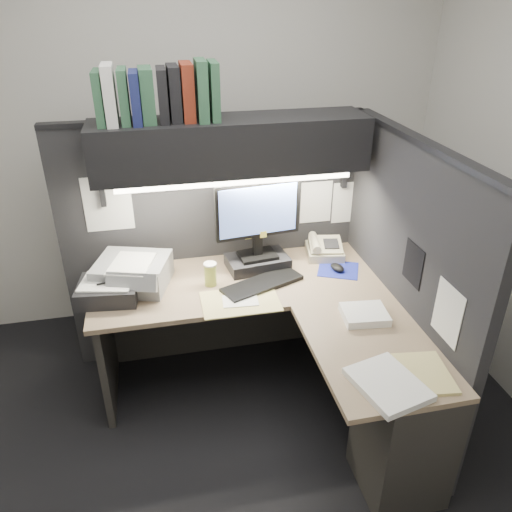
% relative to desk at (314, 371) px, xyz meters
% --- Properties ---
extents(floor, '(3.50, 3.50, 0.00)m').
position_rel_desk_xyz_m(floor, '(-0.43, 0.00, -0.44)').
color(floor, black).
rests_on(floor, ground).
extents(wall_back, '(3.50, 0.04, 2.70)m').
position_rel_desk_xyz_m(wall_back, '(-0.43, 1.50, 0.91)').
color(wall_back, beige).
rests_on(wall_back, floor).
extents(partition_back, '(1.90, 0.06, 1.60)m').
position_rel_desk_xyz_m(partition_back, '(-0.40, 0.93, 0.36)').
color(partition_back, black).
rests_on(partition_back, floor).
extents(partition_right, '(0.06, 1.50, 1.60)m').
position_rel_desk_xyz_m(partition_right, '(0.55, 0.18, 0.36)').
color(partition_right, black).
rests_on(partition_right, floor).
extents(desk, '(1.70, 1.53, 0.73)m').
position_rel_desk_xyz_m(desk, '(0.00, 0.00, 0.00)').
color(desk, '#8C7559').
rests_on(desk, floor).
extents(overhead_shelf, '(1.55, 0.34, 0.30)m').
position_rel_desk_xyz_m(overhead_shelf, '(-0.30, 0.75, 1.06)').
color(overhead_shelf, black).
rests_on(overhead_shelf, partition_back).
extents(task_light_tube, '(1.32, 0.04, 0.04)m').
position_rel_desk_xyz_m(task_light_tube, '(-0.30, 0.61, 0.89)').
color(task_light_tube, white).
rests_on(task_light_tube, overhead_shelf).
extents(monitor, '(0.52, 0.27, 0.56)m').
position_rel_desk_xyz_m(monitor, '(-0.16, 0.69, 0.51)').
color(monitor, black).
rests_on(monitor, desk).
extents(keyboard, '(0.52, 0.34, 0.02)m').
position_rel_desk_xyz_m(keyboard, '(-0.18, 0.47, 0.30)').
color(keyboard, black).
rests_on(keyboard, desk).
extents(mousepad, '(0.31, 0.30, 0.00)m').
position_rel_desk_xyz_m(mousepad, '(0.32, 0.55, 0.29)').
color(mousepad, navy).
rests_on(mousepad, desk).
extents(mouse, '(0.10, 0.12, 0.04)m').
position_rel_desk_xyz_m(mouse, '(0.31, 0.54, 0.31)').
color(mouse, black).
rests_on(mouse, mousepad).
extents(telephone, '(0.27, 0.27, 0.09)m').
position_rel_desk_xyz_m(telephone, '(0.30, 0.75, 0.33)').
color(telephone, '#B1A988').
rests_on(telephone, desk).
extents(coffee_cup, '(0.09, 0.09, 0.13)m').
position_rel_desk_xyz_m(coffee_cup, '(-0.48, 0.55, 0.35)').
color(coffee_cup, '#C9C550').
rests_on(coffee_cup, desk).
extents(printer, '(0.49, 0.45, 0.16)m').
position_rel_desk_xyz_m(printer, '(-0.92, 0.64, 0.37)').
color(printer, gray).
rests_on(printer, desk).
extents(notebook_stack, '(0.36, 0.31, 0.10)m').
position_rel_desk_xyz_m(notebook_stack, '(-1.06, 0.52, 0.34)').
color(notebook_stack, black).
rests_on(notebook_stack, desk).
extents(open_folder, '(0.43, 0.29, 0.01)m').
position_rel_desk_xyz_m(open_folder, '(-0.34, 0.32, 0.29)').
color(open_folder, tan).
rests_on(open_folder, desk).
extents(paper_stack_a, '(0.25, 0.22, 0.04)m').
position_rel_desk_xyz_m(paper_stack_a, '(0.27, 0.03, 0.31)').
color(paper_stack_a, white).
rests_on(paper_stack_a, desk).
extents(paper_stack_b, '(0.33, 0.38, 0.03)m').
position_rel_desk_xyz_m(paper_stack_b, '(0.16, -0.48, 0.30)').
color(paper_stack_b, white).
rests_on(paper_stack_b, desk).
extents(manila_stack, '(0.26, 0.31, 0.02)m').
position_rel_desk_xyz_m(manila_stack, '(0.36, -0.44, 0.30)').
color(manila_stack, tan).
rests_on(manila_stack, desk).
extents(binder_row, '(0.63, 0.25, 0.31)m').
position_rel_desk_xyz_m(binder_row, '(-0.68, 0.75, 1.35)').
color(binder_row, '#285036').
rests_on(binder_row, overhead_shelf).
extents(pinned_papers, '(1.76, 1.31, 0.51)m').
position_rel_desk_xyz_m(pinned_papers, '(-0.00, 0.56, 0.61)').
color(pinned_papers, white).
rests_on(pinned_papers, partition_back).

